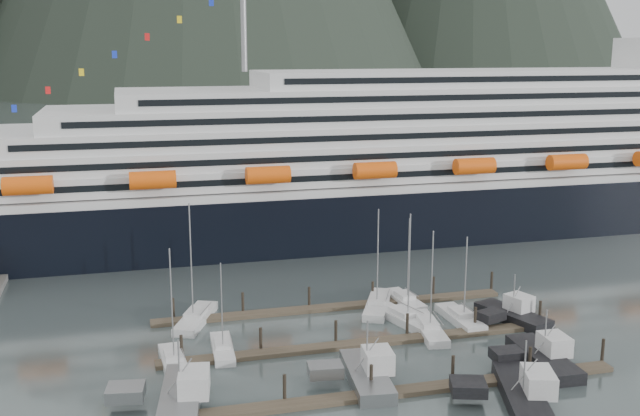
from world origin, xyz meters
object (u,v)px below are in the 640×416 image
Objects in this scene: cruise_ship at (453,166)px; trawler_e at (512,314)px; sailboat_a at (173,361)px; sailboat_g at (378,305)px; trawler_b at (365,374)px; sailboat_f at (404,301)px; trawler_d at (543,357)px; sailboat_e at (196,319)px; sailboat_h at (460,319)px; sailboat_d at (428,328)px; sailboat_c at (403,318)px; trawler_c at (521,395)px; trawler_a at (179,397)px; sailboat_b at (222,349)px.

cruise_ship is 19.00× the size of trawler_e.
sailboat_a is 30.23m from sailboat_g.
trawler_b is (-8.76, -21.23, 0.51)m from sailboat_g.
cruise_ship is 77.92m from sailboat_a.
sailboat_f reaches higher than trawler_d.
sailboat_a reaches higher than trawler_d.
sailboat_h is at bearing -81.82° from sailboat_e.
sailboat_a is at bearing 95.11° from sailboat_h.
sailboat_a is 1.17× the size of sailboat_h.
sailboat_d is at bearing 109.92° from sailboat_h.
sailboat_c is 0.91× the size of sailboat_e.
trawler_b reaches higher than trawler_c.
trawler_d is 13.47m from trawler_e.
sailboat_d is at bearing -39.59° from trawler_b.
sailboat_h is (5.34, 2.07, 0.00)m from sailboat_d.
cruise_ship is 73.05m from trawler_b.
sailboat_e is at bearing 40.98° from trawler_b.
sailboat_d is at bearing -60.43° from trawler_a.
sailboat_h is at bearing -60.40° from trawler_a.
trawler_d is (20.43, -0.69, -0.05)m from trawler_b.
cruise_ship reaches higher than trawler_b.
sailboat_c is at bearing 151.61° from sailboat_f.
sailboat_b is 0.79× the size of sailboat_g.
trawler_b is at bearing -119.76° from sailboat_a.
trawler_c is at bearing -167.61° from sailboat_d.
trawler_b is (-10.19, -15.64, 0.50)m from sailboat_c.
sailboat_f is 1.07× the size of trawler_d.
trawler_e is (13.69, -3.31, 0.44)m from sailboat_c.
sailboat_c is 33.56m from trawler_a.
sailboat_c is at bearing -140.24° from sailboat_g.
sailboat_d is 1.14× the size of trawler_b.
sailboat_f is at bearing -122.32° from cruise_ship.
sailboat_b is at bearing -17.34° from trawler_a.
cruise_ship is at bearing -30.89° from sailboat_e.
sailboat_h is 6.74m from trawler_e.
sailboat_b is 0.76× the size of sailboat_c.
sailboat_f is at bearing -46.56° from trawler_a.
trawler_a is 45.02m from trawler_e.
sailboat_a is 6.07m from sailboat_b.
sailboat_g is at bearing -70.51° from sailboat_a.
sailboat_h reaches higher than trawler_b.
cruise_ship reaches higher than sailboat_g.
sailboat_b is 23.98m from sailboat_c.
sailboat_g is 11.38m from sailboat_h.
sailboat_c is at bearing -77.66° from sailboat_b.
sailboat_c reaches higher than sailboat_g.
sailboat_d is 1.14× the size of trawler_d.
sailboat_g is 24.84m from trawler_d.
sailboat_h is at bearing -105.90° from sailboat_g.
trawler_d is (7.02, 7.71, -0.02)m from trawler_c.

